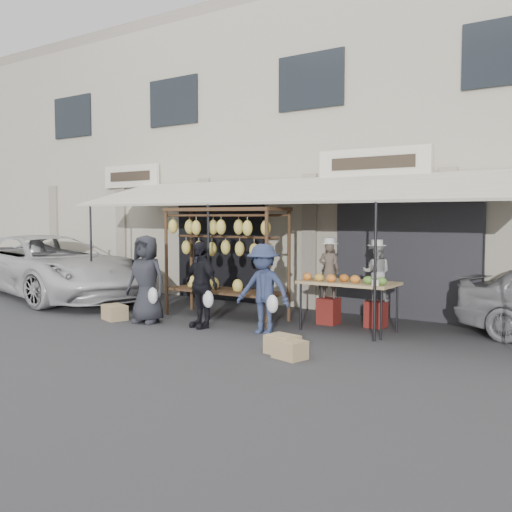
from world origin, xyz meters
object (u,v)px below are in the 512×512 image
at_px(vendor_left, 329,270).
at_px(crate_near_a, 282,345).
at_px(crate_far, 115,312).
at_px(customer_right, 263,289).
at_px(customer_left, 146,279).
at_px(banana_rack, 224,241).
at_px(van, 47,250).
at_px(produce_table, 347,283).
at_px(customer_mid, 201,285).
at_px(vendor_right, 377,272).
at_px(crate_near_b, 290,349).

relative_size(vendor_left, crate_near_a, 2.30).
bearing_deg(crate_far, customer_right, 9.89).
xyz_separation_m(customer_left, customer_right, (2.44, 0.42, -0.06)).
distance_m(banana_rack, van, 6.12).
distance_m(vendor_left, crate_far, 4.33).
relative_size(banana_rack, crate_far, 5.28).
bearing_deg(customer_right, crate_far, -175.48).
xyz_separation_m(customer_right, van, (-7.59, 1.08, 0.37)).
xyz_separation_m(produce_table, vendor_left, (-0.60, 0.47, 0.17)).
height_order(customer_left, crate_near_a, customer_left).
height_order(customer_left, van, van).
relative_size(customer_mid, customer_right, 1.01).
relative_size(crate_near_a, van, 0.08).
bearing_deg(van, vendor_right, -72.05).
distance_m(banana_rack, customer_left, 1.72).
xyz_separation_m(vendor_right, van, (-9.02, -0.57, 0.14)).
bearing_deg(crate_near_b, customer_mid, 157.20).
relative_size(customer_right, crate_near_b, 3.55).
xyz_separation_m(crate_near_a, crate_near_b, (0.24, -0.18, -0.01)).
xyz_separation_m(crate_near_a, van, (-8.65, 2.16, 1.02)).
bearing_deg(customer_right, banana_rack, 145.78).
xyz_separation_m(produce_table, crate_near_b, (0.15, -2.24, -0.74)).
bearing_deg(customer_left, customer_mid, 3.20).
relative_size(banana_rack, customer_left, 1.53).
distance_m(vendor_right, crate_near_b, 3.05).
xyz_separation_m(vendor_right, crate_near_a, (-0.36, -2.73, -0.88)).
bearing_deg(crate_near_b, vendor_right, 87.46).
bearing_deg(crate_near_b, customer_left, 167.20).
height_order(produce_table, crate_near_b, produce_table).
distance_m(crate_near_b, van, 9.25).
bearing_deg(vendor_right, customer_right, 31.67).
xyz_separation_m(banana_rack, customer_mid, (0.22, -1.01, -0.77)).
xyz_separation_m(crate_near_a, crate_far, (-4.25, 0.53, 0.01)).
bearing_deg(vendor_right, produce_table, 50.05).
height_order(crate_near_a, crate_far, crate_far).
height_order(banana_rack, crate_far, banana_rack).
relative_size(produce_table, crate_near_a, 3.63).
height_order(crate_near_a, van, van).
distance_m(banana_rack, vendor_right, 3.08).
relative_size(vendor_left, crate_near_b, 2.41).
distance_m(vendor_left, van, 8.15).
xyz_separation_m(produce_table, crate_near_a, (-0.09, -2.06, -0.73)).
relative_size(vendor_right, customer_left, 0.63).
height_order(produce_table, vendor_right, vendor_right).
relative_size(crate_far, van, 0.09).
height_order(vendor_left, customer_left, customer_left).
distance_m(vendor_right, customer_right, 2.19).
relative_size(produce_table, crate_far, 3.45).
xyz_separation_m(banana_rack, produce_table, (2.64, 0.16, -0.69)).
xyz_separation_m(customer_mid, crate_near_a, (2.33, -0.90, -0.66)).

